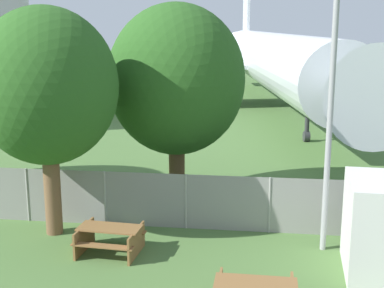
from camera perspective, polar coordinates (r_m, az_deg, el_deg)
perimeter_fence at (r=16.45m, az=-0.68°, el=-6.16°), size 56.07×0.07×1.73m
airplane at (r=39.78m, az=8.52°, el=8.84°), size 33.79×41.78×11.33m
picnic_bench_open_grass at (r=15.05m, az=-8.76°, el=-9.76°), size 1.81×1.52×0.76m
tree_left_of_cabin at (r=15.85m, az=-15.29°, el=5.88°), size 4.12×4.12×6.72m
tree_behind_benches at (r=18.54m, az=-1.69°, el=6.83°), size 4.75×4.75×6.92m
light_mast at (r=14.54m, az=14.73°, el=6.67°), size 0.44×0.44×7.79m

